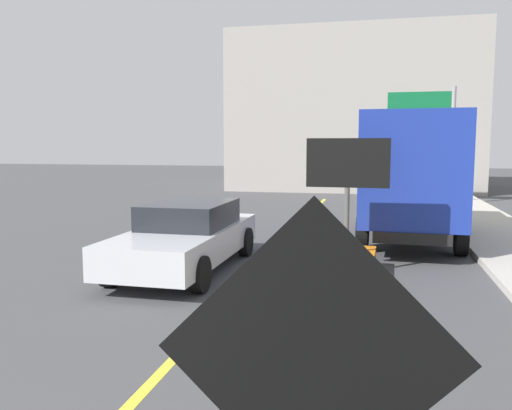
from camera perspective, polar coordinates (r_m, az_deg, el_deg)
name	(u,v)px	position (r m, az deg, el deg)	size (l,w,h in m)	color
lane_center_stripe	(203,328)	(7.64, -5.82, -13.17)	(0.14, 36.00, 0.01)	yellow
roadwork_sign	(312,363)	(2.82, 6.12, -16.65)	(1.63, 0.13, 2.33)	#593819
arrow_board_trailer	(346,252)	(10.52, 9.73, -5.02)	(1.60, 1.84, 2.70)	orange
box_truck	(411,173)	(14.78, 16.48, 3.32)	(2.77, 7.01, 3.33)	black
pickup_car	(187,236)	(11.00, -7.51, -3.33)	(1.99, 4.80, 1.38)	silver
highway_guide_sign	(433,124)	(23.81, 18.68, 8.28)	(2.79, 0.18, 5.00)	gray
far_building_block	(354,114)	(32.67, 10.61, 9.67)	(13.58, 9.63, 8.78)	gray
traffic_cone_mid_lane	(298,297)	(7.76, 4.58, -9.92)	(0.36, 0.36, 0.77)	black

